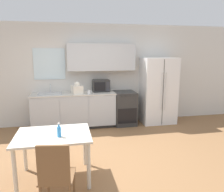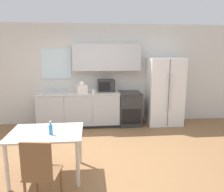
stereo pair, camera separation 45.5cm
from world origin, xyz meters
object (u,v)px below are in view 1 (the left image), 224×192
Objects in this scene: coffee_mug at (89,92)px; dining_table at (53,141)px; microwave at (101,86)px; drink_bottle at (59,131)px; refrigerator at (158,91)px; dining_chair_near at (56,174)px; oven_range at (124,108)px.

coffee_mug reaches higher than dining_table.
microwave reaches higher than coffee_mug.
drink_bottle is at bearing -111.00° from microwave.
refrigerator is 1.94× the size of dining_chair_near.
drink_bottle is (-0.67, -2.38, -0.14)m from coffee_mug.
coffee_mug is 2.41m from dining_table.
oven_range is 2.97m from dining_table.
coffee_mug is (-1.93, -0.13, 0.06)m from refrigerator.
microwave is 2.80m from dining_table.
oven_range is 0.97× the size of dining_chair_near.
coffee_mug is at bearing -176.04° from refrigerator.
refrigerator is 3.61m from dining_table.
coffee_mug is 0.56× the size of drink_bottle.
microwave reaches higher than oven_range.
dining_table is at bearing -125.84° from oven_range.
dining_table is 5.29× the size of drink_bottle.
oven_range is 2.03× the size of microwave.
dining_table is at bearing -108.80° from coffee_mug.
microwave is 0.45m from coffee_mug.
refrigerator is 1.63× the size of dining_table.
refrigerator is at bearing 3.96° from coffee_mug.
oven_range is 4.32× the size of drink_bottle.
drink_bottle is at bearing -122.96° from oven_range.
microwave is at bearing 38.01° from coffee_mug.
oven_range is 7.68× the size of coffee_mug.
microwave reaches higher than drink_bottle.
dining_chair_near is at bearing -92.51° from drink_bottle.
drink_bottle reaches higher than dining_table.
microwave is 0.40× the size of dining_table.
dining_table is at bearing 126.92° from drink_bottle.
microwave is 2.13× the size of drink_bottle.
oven_range is 1.06m from refrigerator.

